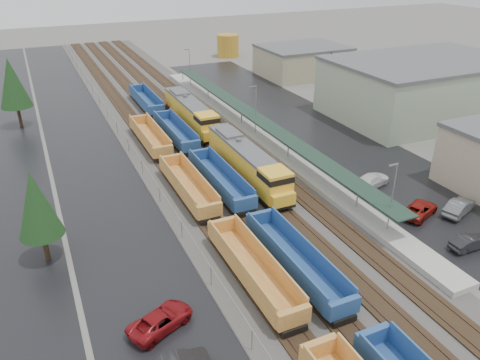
% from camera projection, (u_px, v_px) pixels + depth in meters
% --- Properties ---
extents(ballast_strip, '(20.00, 160.00, 0.08)m').
position_uv_depth(ballast_strip, '(176.00, 125.00, 76.36)').
color(ballast_strip, '#302D2B').
rests_on(ballast_strip, ground).
extents(trackbed, '(14.60, 160.00, 0.22)m').
position_uv_depth(trackbed, '(176.00, 124.00, 76.30)').
color(trackbed, black).
rests_on(trackbed, ground).
extents(west_parking_lot, '(10.00, 160.00, 0.02)m').
position_uv_depth(west_parking_lot, '(81.00, 139.00, 70.80)').
color(west_parking_lot, black).
rests_on(west_parking_lot, ground).
extents(west_road, '(9.00, 160.00, 0.02)m').
position_uv_depth(west_road, '(9.00, 150.00, 67.08)').
color(west_road, black).
rests_on(west_road, ground).
extents(east_commuter_lot, '(16.00, 100.00, 0.02)m').
position_uv_depth(east_commuter_lot, '(308.00, 128.00, 75.30)').
color(east_commuter_lot, black).
rests_on(east_commuter_lot, ground).
extents(station_platform, '(3.00, 80.00, 8.00)m').
position_uv_depth(station_platform, '(255.00, 132.00, 71.45)').
color(station_platform, '#9E9B93').
rests_on(station_platform, ground).
extents(chainlink_fence, '(0.08, 160.04, 2.02)m').
position_uv_depth(chainlink_fence, '(119.00, 127.00, 70.85)').
color(chainlink_fence, gray).
rests_on(chainlink_fence, ground).
extents(industrial_buildings, '(32.52, 75.30, 9.50)m').
position_uv_depth(industrial_buildings, '(420.00, 95.00, 76.99)').
color(industrial_buildings, gray).
rests_on(industrial_buildings, ground).
extents(distant_hills, '(301.00, 140.00, 25.20)m').
position_uv_depth(distant_hills, '(170.00, 10.00, 215.55)').
color(distant_hills, '#455441').
rests_on(distant_hills, ground).
extents(tree_west_near, '(3.96, 3.96, 9.00)m').
position_uv_depth(tree_west_near, '(36.00, 204.00, 41.20)').
color(tree_west_near, '#332316').
rests_on(tree_west_near, ground).
extents(tree_west_far, '(4.84, 4.84, 11.00)m').
position_uv_depth(tree_west_far, '(12.00, 83.00, 72.77)').
color(tree_west_far, '#332316').
rests_on(tree_west_far, ground).
extents(tree_east, '(4.40, 4.40, 10.00)m').
position_uv_depth(tree_east, '(330.00, 71.00, 82.25)').
color(tree_east, '#332316').
rests_on(tree_east, ground).
extents(locomotive_lead, '(3.02, 19.88, 4.50)m').
position_uv_depth(locomotive_lead, '(248.00, 163.00, 57.28)').
color(locomotive_lead, black).
rests_on(locomotive_lead, ground).
extents(locomotive_trail, '(3.02, 19.88, 4.50)m').
position_uv_depth(locomotive_trail, '(191.00, 113.00, 74.36)').
color(locomotive_trail, black).
rests_on(locomotive_trail, ground).
extents(well_string_yellow, '(2.84, 83.27, 2.52)m').
position_uv_depth(well_string_yellow, '(253.00, 269.00, 40.33)').
color(well_string_yellow, '#A9732F').
rests_on(well_string_yellow, ground).
extents(well_string_blue, '(2.83, 103.15, 2.51)m').
position_uv_depth(well_string_blue, '(252.00, 214.00, 48.61)').
color(well_string_blue, navy).
rests_on(well_string_blue, ground).
extents(storage_tank, '(5.68, 5.68, 5.68)m').
position_uv_depth(storage_tank, '(228.00, 46.00, 122.56)').
color(storage_tank, '#B28123').
rests_on(storage_tank, ground).
extents(parked_car_west_c, '(4.39, 5.86, 1.48)m').
position_uv_depth(parked_car_west_c, '(161.00, 320.00, 35.52)').
color(parked_car_west_c, maroon).
rests_on(parked_car_west_c, ground).
extents(parked_car_east_a, '(1.55, 4.29, 1.41)m').
position_uv_depth(parked_car_east_a, '(470.00, 242.00, 44.93)').
color(parked_car_east_a, black).
rests_on(parked_car_east_a, ground).
extents(parked_car_east_b, '(4.17, 5.77, 1.46)m').
position_uv_depth(parked_car_east_b, '(419.00, 209.00, 50.52)').
color(parked_car_east_b, maroon).
rests_on(parked_car_east_b, ground).
extents(parked_car_east_c, '(3.94, 6.03, 1.62)m').
position_uv_depth(parked_car_east_c, '(372.00, 180.00, 56.57)').
color(parked_car_east_c, silver).
rests_on(parked_car_east_c, ground).
extents(parked_car_east_e, '(3.36, 5.30, 1.65)m').
position_uv_depth(parked_car_east_e, '(459.00, 207.00, 50.79)').
color(parked_car_east_e, '#545859').
rests_on(parked_car_east_e, ground).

